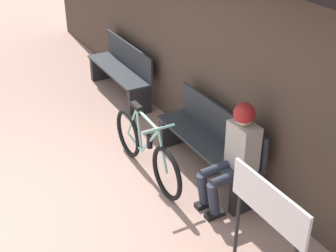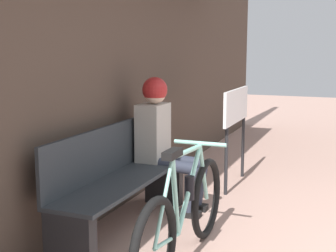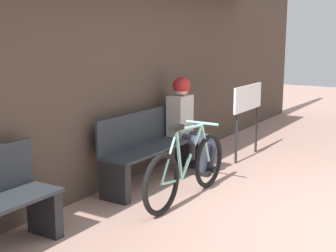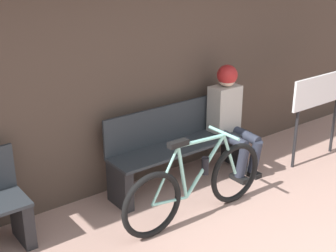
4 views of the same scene
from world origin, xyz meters
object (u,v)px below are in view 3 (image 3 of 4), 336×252
Objects in this scene: person_seated at (186,117)px; signboard at (248,103)px; park_bench_near at (152,149)px; bicycle at (187,169)px.

person_seated is 1.11m from signboard.
signboard is at bearing -17.99° from park_bench_near.
person_seated is (0.64, -0.11, 0.30)m from park_bench_near.
signboard is (1.66, -0.54, 0.39)m from park_bench_near.
person_seated is at bearing 30.45° from bicycle.
bicycle is 1.19m from person_seated.
signboard reaches higher than bicycle.
person_seated reaches higher than bicycle.
person_seated is at bearing 157.22° from signboard.
park_bench_near is 1.79m from signboard.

